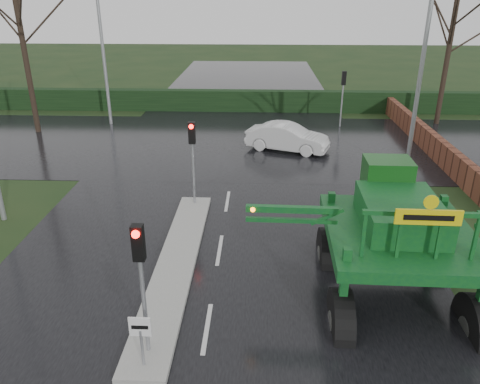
{
  "coord_description": "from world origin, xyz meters",
  "views": [
    {
      "loc": [
        1.27,
        -9.73,
        8.11
      ],
      "look_at": [
        0.68,
        4.41,
        2.0
      ],
      "focal_mm": 35.0,
      "sensor_mm": 36.0,
      "label": 1
    }
  ],
  "objects_px": {
    "white_sedan": "(287,151)",
    "traffic_signal_far": "(343,86)",
    "traffic_signal_mid": "(192,146)",
    "crop_sprayer": "(346,245)",
    "traffic_signal_near": "(140,263)",
    "keep_left_sign": "(141,334)",
    "street_light_right": "(418,43)",
    "street_light_left_far": "(105,28)"
  },
  "relations": [
    {
      "from": "street_light_left_far",
      "to": "white_sedan",
      "type": "height_order",
      "value": "street_light_left_far"
    },
    {
      "from": "traffic_signal_mid",
      "to": "street_light_right",
      "type": "xyz_separation_m",
      "value": [
        9.49,
        4.51,
        3.4
      ]
    },
    {
      "from": "white_sedan",
      "to": "traffic_signal_mid",
      "type": "bearing_deg",
      "value": 170.89
    },
    {
      "from": "traffic_signal_near",
      "to": "traffic_signal_mid",
      "type": "distance_m",
      "value": 8.5
    },
    {
      "from": "traffic_signal_mid",
      "to": "white_sedan",
      "type": "xyz_separation_m",
      "value": [
        4.12,
        7.41,
        -2.59
      ]
    },
    {
      "from": "traffic_signal_mid",
      "to": "crop_sprayer",
      "type": "bearing_deg",
      "value": -55.24
    },
    {
      "from": "keep_left_sign",
      "to": "street_light_right",
      "type": "relative_size",
      "value": 0.14
    },
    {
      "from": "traffic_signal_near",
      "to": "crop_sprayer",
      "type": "xyz_separation_m",
      "value": [
        4.81,
        1.57,
        -0.31
      ]
    },
    {
      "from": "street_light_right",
      "to": "crop_sprayer",
      "type": "distance_m",
      "value": 12.9
    },
    {
      "from": "traffic_signal_mid",
      "to": "white_sedan",
      "type": "relative_size",
      "value": 0.79
    },
    {
      "from": "crop_sprayer",
      "to": "traffic_signal_far",
      "type": "bearing_deg",
      "value": 82.69
    },
    {
      "from": "traffic_signal_near",
      "to": "white_sedan",
      "type": "height_order",
      "value": "traffic_signal_near"
    },
    {
      "from": "street_light_left_far",
      "to": "crop_sprayer",
      "type": "relative_size",
      "value": 1.16
    },
    {
      "from": "traffic_signal_mid",
      "to": "traffic_signal_near",
      "type": "bearing_deg",
      "value": -90.0
    },
    {
      "from": "street_light_right",
      "to": "white_sedan",
      "type": "distance_m",
      "value": 8.55
    },
    {
      "from": "crop_sprayer",
      "to": "traffic_signal_mid",
      "type": "bearing_deg",
      "value": 126.2
    },
    {
      "from": "keep_left_sign",
      "to": "white_sedan",
      "type": "distance_m",
      "value": 16.94
    },
    {
      "from": "traffic_signal_far",
      "to": "crop_sprayer",
      "type": "distance_m",
      "value": 19.67
    },
    {
      "from": "traffic_signal_near",
      "to": "white_sedan",
      "type": "relative_size",
      "value": 0.79
    },
    {
      "from": "traffic_signal_near",
      "to": "traffic_signal_mid",
      "type": "xyz_separation_m",
      "value": [
        0.0,
        8.5,
        0.0
      ]
    },
    {
      "from": "traffic_signal_far",
      "to": "street_light_left_far",
      "type": "xyz_separation_m",
      "value": [
        -14.69,
        -0.01,
        3.4
      ]
    },
    {
      "from": "traffic_signal_mid",
      "to": "street_light_left_far",
      "type": "relative_size",
      "value": 0.35
    },
    {
      "from": "keep_left_sign",
      "to": "traffic_signal_mid",
      "type": "height_order",
      "value": "traffic_signal_mid"
    },
    {
      "from": "traffic_signal_mid",
      "to": "crop_sprayer",
      "type": "relative_size",
      "value": 0.41
    },
    {
      "from": "traffic_signal_near",
      "to": "traffic_signal_far",
      "type": "xyz_separation_m",
      "value": [
        7.8,
        21.02,
        0.0
      ]
    },
    {
      "from": "traffic_signal_mid",
      "to": "street_light_right",
      "type": "distance_m",
      "value": 11.05
    },
    {
      "from": "traffic_signal_far",
      "to": "white_sedan",
      "type": "relative_size",
      "value": 0.79
    },
    {
      "from": "keep_left_sign",
      "to": "traffic_signal_far",
      "type": "xyz_separation_m",
      "value": [
        7.8,
        21.51,
        1.53
      ]
    },
    {
      "from": "crop_sprayer",
      "to": "white_sedan",
      "type": "relative_size",
      "value": 1.93
    },
    {
      "from": "traffic_signal_near",
      "to": "traffic_signal_mid",
      "type": "bearing_deg",
      "value": 90.0
    },
    {
      "from": "white_sedan",
      "to": "traffic_signal_far",
      "type": "bearing_deg",
      "value": -15.8
    },
    {
      "from": "keep_left_sign",
      "to": "traffic_signal_near",
      "type": "height_order",
      "value": "traffic_signal_near"
    },
    {
      "from": "crop_sprayer",
      "to": "traffic_signal_near",
      "type": "bearing_deg",
      "value": -160.42
    },
    {
      "from": "street_light_left_far",
      "to": "crop_sprayer",
      "type": "xyz_separation_m",
      "value": [
        11.7,
        -19.43,
        -3.71
      ]
    },
    {
      "from": "street_light_left_far",
      "to": "traffic_signal_mid",
      "type": "bearing_deg",
      "value": -61.14
    },
    {
      "from": "keep_left_sign",
      "to": "traffic_signal_near",
      "type": "relative_size",
      "value": 0.38
    },
    {
      "from": "keep_left_sign",
      "to": "traffic_signal_mid",
      "type": "xyz_separation_m",
      "value": [
        0.0,
        8.99,
        1.53
      ]
    },
    {
      "from": "street_light_right",
      "to": "street_light_left_far",
      "type": "distance_m",
      "value": 18.24
    },
    {
      "from": "traffic_signal_mid",
      "to": "street_light_left_far",
      "type": "height_order",
      "value": "street_light_left_far"
    },
    {
      "from": "traffic_signal_far",
      "to": "street_light_right",
      "type": "relative_size",
      "value": 0.35
    },
    {
      "from": "traffic_signal_far",
      "to": "street_light_left_far",
      "type": "height_order",
      "value": "street_light_left_far"
    },
    {
      "from": "street_light_right",
      "to": "street_light_left_far",
      "type": "xyz_separation_m",
      "value": [
        -16.39,
        8.0,
        0.0
      ]
    }
  ]
}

